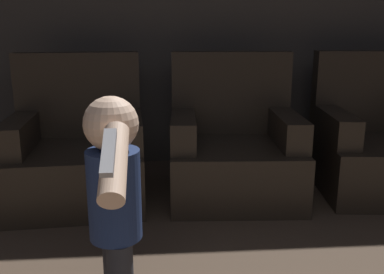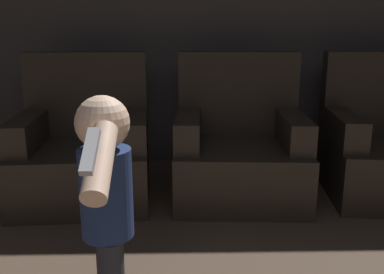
% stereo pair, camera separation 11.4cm
% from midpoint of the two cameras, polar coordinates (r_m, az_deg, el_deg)
% --- Properties ---
extents(wall_back, '(8.40, 0.05, 2.60)m').
position_cam_midpoint_polar(wall_back, '(3.65, 0.04, 16.81)').
color(wall_back, '#423D38').
rests_on(wall_back, ground_plane).
extents(armchair_left, '(0.92, 0.88, 0.98)m').
position_cam_midpoint_polar(armchair_left, '(3.04, -13.06, -1.73)').
color(armchair_left, black).
rests_on(armchair_left, ground_plane).
extents(armchair_middle, '(0.91, 0.87, 0.98)m').
position_cam_midpoint_polar(armchair_middle, '(3.01, 7.38, -1.62)').
color(armchair_middle, black).
rests_on(armchair_middle, ground_plane).
extents(person_toddler, '(0.20, 0.62, 0.92)m').
position_cam_midpoint_polar(person_toddler, '(1.65, -9.48, -7.51)').
color(person_toddler, '#28282D').
rests_on(person_toddler, ground_plane).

